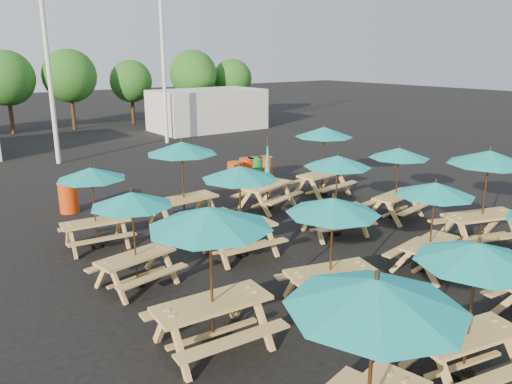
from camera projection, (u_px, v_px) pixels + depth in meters
ground at (290, 244)px, 13.16m from camera, size 120.00×120.00×0.00m
picnic_unit_0 at (375, 308)px, 5.48m from camera, size 2.45×2.45×2.54m
picnic_unit_1 at (210, 227)px, 8.01m from camera, size 2.21×2.21×2.54m
picnic_unit_2 at (132, 206)px, 10.33m from camera, size 2.01×2.01×2.13m
picnic_unit_3 at (92, 179)px, 12.49m from camera, size 1.90×1.90×2.14m
picnic_unit_4 at (477, 262)px, 7.26m from camera, size 2.17×2.17×2.26m
picnic_unit_5 at (333, 213)px, 9.51m from camera, size 2.24×2.24×2.25m
picnic_unit_6 at (240, 179)px, 11.93m from camera, size 1.99×1.99×2.31m
picnic_unit_7 at (182, 154)px, 14.06m from camera, size 2.12×2.12×2.50m
picnic_unit_9 at (435, 195)px, 11.07m from camera, size 1.97×1.97×2.14m
picnic_unit_10 at (337, 167)px, 13.39m from camera, size 2.24×2.24×2.25m
picnic_unit_11 at (267, 179)px, 16.01m from camera, size 2.23×2.07×2.36m
picnic_unit_13 at (489, 164)px, 12.53m from camera, size 2.63×2.63×2.55m
picnic_unit_14 at (399, 158)px, 14.80m from camera, size 2.03×2.03×2.19m
picnic_unit_15 at (324, 137)px, 17.12m from camera, size 2.22×2.22×2.46m
waste_bin_0 at (69, 198)px, 15.71m from camera, size 0.59×0.59×0.95m
waste_bin_1 at (235, 174)px, 18.73m from camera, size 0.59×0.59×0.95m
waste_bin_2 at (255, 170)px, 19.52m from camera, size 0.59×0.59×0.95m
waste_bin_3 at (247, 170)px, 19.39m from camera, size 0.59×0.59×0.95m
waste_bin_4 at (265, 169)px, 19.69m from camera, size 0.59×0.59×0.95m
mast_0 at (44, 26)px, 21.24m from camera, size 0.20×0.20×12.00m
mast_1 at (162, 31)px, 26.52m from camera, size 0.20×0.20×12.00m
event_tent_1 at (207, 110)px, 32.68m from camera, size 7.00×4.00×2.60m
tree_3 at (6, 78)px, 30.37m from camera, size 3.36×3.36×5.09m
tree_4 at (70, 76)px, 32.10m from camera, size 3.41×3.41×5.17m
tree_5 at (131, 81)px, 35.03m from camera, size 2.94×2.94×4.45m
tree_6 at (193, 74)px, 35.83m from camera, size 3.38×3.38×5.13m
tree_7 at (232, 79)px, 37.92m from camera, size 2.95×2.95×4.48m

